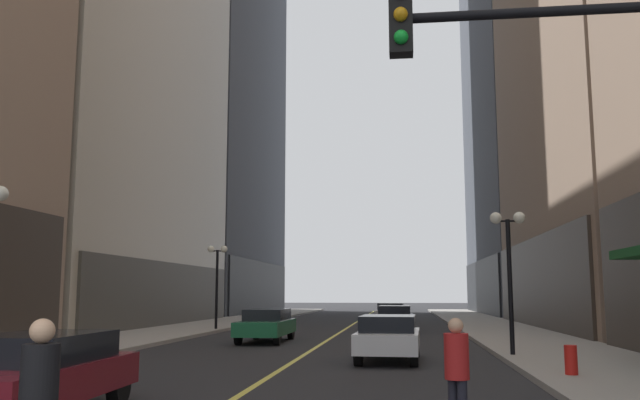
{
  "coord_description": "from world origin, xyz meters",
  "views": [
    {
      "loc": [
        3.17,
        -3.58,
        1.96
      ],
      "look_at": [
        -0.69,
        27.56,
        6.39
      ],
      "focal_mm": 37.11,
      "sensor_mm": 36.0,
      "label": 1
    }
  ],
  "objects_px": {
    "car_white": "(389,336)",
    "pedestrian_in_red_jacket": "(457,368)",
    "car_maroon": "(37,372)",
    "car_green": "(267,324)",
    "street_lamp_left_far": "(217,268)",
    "car_silver": "(391,312)",
    "traffic_light_near_right": "(596,133)",
    "street_lamp_right_mid": "(509,250)",
    "pedestrian_in_black_coat": "(38,399)",
    "car_navy": "(395,317)",
    "fire_hydrant_right": "(571,363)"
  },
  "relations": [
    {
      "from": "car_maroon",
      "to": "street_lamp_left_far",
      "type": "relative_size",
      "value": 0.99
    },
    {
      "from": "traffic_light_near_right",
      "to": "fire_hydrant_right",
      "type": "relative_size",
      "value": 7.06
    },
    {
      "from": "car_maroon",
      "to": "traffic_light_near_right",
      "type": "distance_m",
      "value": 8.87
    },
    {
      "from": "pedestrian_in_red_jacket",
      "to": "street_lamp_right_mid",
      "type": "xyz_separation_m",
      "value": [
        2.51,
        11.19,
        2.32
      ]
    },
    {
      "from": "car_silver",
      "to": "fire_hydrant_right",
      "type": "xyz_separation_m",
      "value": [
        4.49,
        -28.69,
        -0.32
      ]
    },
    {
      "from": "pedestrian_in_red_jacket",
      "to": "pedestrian_in_black_coat",
      "type": "xyz_separation_m",
      "value": [
        -4.01,
        -3.69,
        0.07
      ]
    },
    {
      "from": "fire_hydrant_right",
      "to": "car_white",
      "type": "bearing_deg",
      "value": 136.66
    },
    {
      "from": "car_navy",
      "to": "fire_hydrant_right",
      "type": "bearing_deg",
      "value": -78.02
    },
    {
      "from": "car_green",
      "to": "traffic_light_near_right",
      "type": "distance_m",
      "value": 21.0
    },
    {
      "from": "car_white",
      "to": "car_silver",
      "type": "bearing_deg",
      "value": 90.78
    },
    {
      "from": "car_maroon",
      "to": "car_white",
      "type": "xyz_separation_m",
      "value": [
        5.34,
        9.61,
        -0.0
      ]
    },
    {
      "from": "car_white",
      "to": "pedestrian_in_black_coat",
      "type": "distance_m",
      "value": 14.18
    },
    {
      "from": "car_silver",
      "to": "street_lamp_right_mid",
      "type": "bearing_deg",
      "value": -80.47
    },
    {
      "from": "street_lamp_right_mid",
      "to": "fire_hydrant_right",
      "type": "xyz_separation_m",
      "value": [
        0.5,
        -4.9,
        -2.86
      ]
    },
    {
      "from": "car_navy",
      "to": "pedestrian_in_black_coat",
      "type": "distance_m",
      "value": 29.65
    },
    {
      "from": "pedestrian_in_black_coat",
      "to": "traffic_light_near_right",
      "type": "height_order",
      "value": "traffic_light_near_right"
    },
    {
      "from": "traffic_light_near_right",
      "to": "pedestrian_in_red_jacket",
      "type": "bearing_deg",
      "value": 126.95
    },
    {
      "from": "car_silver",
      "to": "traffic_light_near_right",
      "type": "xyz_separation_m",
      "value": [
        2.94,
        -36.91,
        3.02
      ]
    },
    {
      "from": "car_navy",
      "to": "car_silver",
      "type": "bearing_deg",
      "value": 92.17
    },
    {
      "from": "car_silver",
      "to": "pedestrian_in_black_coat",
      "type": "bearing_deg",
      "value": -93.74
    },
    {
      "from": "car_green",
      "to": "car_silver",
      "type": "relative_size",
      "value": 1.11
    },
    {
      "from": "car_navy",
      "to": "car_silver",
      "type": "xyz_separation_m",
      "value": [
        -0.35,
        9.15,
        -0.0
      ]
    },
    {
      "from": "traffic_light_near_right",
      "to": "street_lamp_right_mid",
      "type": "relative_size",
      "value": 1.28
    },
    {
      "from": "street_lamp_left_far",
      "to": "car_maroon",
      "type": "bearing_deg",
      "value": -80.82
    },
    {
      "from": "traffic_light_near_right",
      "to": "car_maroon",
      "type": "bearing_deg",
      "value": 162.34
    },
    {
      "from": "car_maroon",
      "to": "fire_hydrant_right",
      "type": "distance_m",
      "value": 11.07
    },
    {
      "from": "car_white",
      "to": "fire_hydrant_right",
      "type": "distance_m",
      "value": 5.72
    },
    {
      "from": "car_white",
      "to": "street_lamp_left_far",
      "type": "xyz_separation_m",
      "value": [
        -9.14,
        13.94,
        2.54
      ]
    },
    {
      "from": "pedestrian_in_black_coat",
      "to": "traffic_light_near_right",
      "type": "relative_size",
      "value": 0.31
    },
    {
      "from": "traffic_light_near_right",
      "to": "car_green",
      "type": "bearing_deg",
      "value": 111.75
    },
    {
      "from": "pedestrian_in_black_coat",
      "to": "traffic_light_near_right",
      "type": "xyz_separation_m",
      "value": [
        5.47,
        1.75,
        2.73
      ]
    },
    {
      "from": "car_green",
      "to": "car_white",
      "type": "bearing_deg",
      "value": -54.57
    },
    {
      "from": "car_maroon",
      "to": "pedestrian_in_black_coat",
      "type": "distance_m",
      "value": 4.95
    },
    {
      "from": "pedestrian_in_red_jacket",
      "to": "street_lamp_right_mid",
      "type": "relative_size",
      "value": 0.37
    },
    {
      "from": "pedestrian_in_black_coat",
      "to": "traffic_light_near_right",
      "type": "distance_m",
      "value": 6.36
    },
    {
      "from": "car_maroon",
      "to": "traffic_light_near_right",
      "type": "bearing_deg",
      "value": -17.66
    },
    {
      "from": "car_white",
      "to": "pedestrian_in_red_jacket",
      "type": "relative_size",
      "value": 2.62
    },
    {
      "from": "street_lamp_left_far",
      "to": "traffic_light_near_right",
      "type": "bearing_deg",
      "value": -65.75
    },
    {
      "from": "car_green",
      "to": "street_lamp_left_far",
      "type": "distance_m",
      "value": 8.29
    },
    {
      "from": "car_white",
      "to": "pedestrian_in_red_jacket",
      "type": "distance_m",
      "value": 10.27
    },
    {
      "from": "car_green",
      "to": "car_navy",
      "type": "height_order",
      "value": "same"
    },
    {
      "from": "car_white",
      "to": "fire_hydrant_right",
      "type": "xyz_separation_m",
      "value": [
        4.16,
        -3.92,
        -0.32
      ]
    },
    {
      "from": "car_white",
      "to": "car_navy",
      "type": "distance_m",
      "value": 15.62
    },
    {
      "from": "car_maroon",
      "to": "car_green",
      "type": "relative_size",
      "value": 0.93
    },
    {
      "from": "traffic_light_near_right",
      "to": "street_lamp_right_mid",
      "type": "height_order",
      "value": "traffic_light_near_right"
    },
    {
      "from": "car_maroon",
      "to": "street_lamp_right_mid",
      "type": "distance_m",
      "value": 14.13
    },
    {
      "from": "car_green",
      "to": "fire_hydrant_right",
      "type": "relative_size",
      "value": 5.9
    },
    {
      "from": "street_lamp_left_far",
      "to": "street_lamp_right_mid",
      "type": "bearing_deg",
      "value": -45.35
    },
    {
      "from": "pedestrian_in_black_coat",
      "to": "street_lamp_left_far",
      "type": "xyz_separation_m",
      "value": [
        -6.28,
        27.83,
        2.25
      ]
    },
    {
      "from": "car_navy",
      "to": "fire_hydrant_right",
      "type": "height_order",
      "value": "car_navy"
    }
  ]
}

